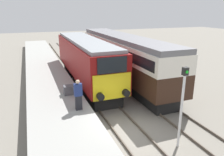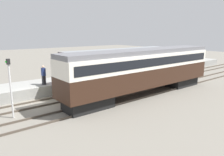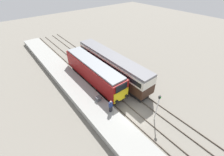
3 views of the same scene
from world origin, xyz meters
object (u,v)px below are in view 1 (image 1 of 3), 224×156
object	(u,v)px
luggage_crate	(69,90)
signal_post	(182,102)
person_on_platform	(78,95)
passenger_carriage	(122,54)
locomotive	(86,59)

from	to	relation	value
luggage_crate	signal_post	bearing A→B (deg)	-57.44
luggage_crate	person_on_platform	bearing A→B (deg)	-88.22
person_on_platform	luggage_crate	bearing A→B (deg)	91.78
passenger_carriage	luggage_crate	bearing A→B (deg)	-142.71
person_on_platform	signal_post	distance (m)	5.51
signal_post	luggage_crate	xyz separation A→B (m)	(-4.05, 6.35, -1.10)
luggage_crate	locomotive	bearing A→B (deg)	63.06
person_on_platform	passenger_carriage	bearing A→B (deg)	50.73
locomotive	person_on_platform	world-z (taller)	locomotive
passenger_carriage	signal_post	xyz separation A→B (m)	(-1.70, -10.73, -0.15)
passenger_carriage	person_on_platform	world-z (taller)	passenger_carriage
person_on_platform	luggage_crate	distance (m)	2.62
signal_post	locomotive	bearing A→B (deg)	98.81
person_on_platform	signal_post	bearing A→B (deg)	-43.65
signal_post	person_on_platform	bearing A→B (deg)	136.35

